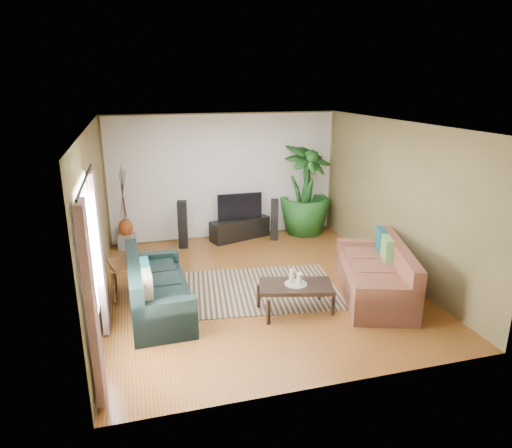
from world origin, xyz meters
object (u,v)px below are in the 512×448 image
object	(u,v)px
sofa_right	(374,271)
television	(240,206)
potted_plant	(305,189)
side_table	(129,278)
coffee_table	(295,298)
tv_stand	(240,229)
pedestal	(127,241)
speaker_left	(183,225)
speaker_right	(274,220)
vase	(126,228)
sofa_left	(158,285)

from	to	relation	value
sofa_right	television	distance (m)	3.61
potted_plant	side_table	size ratio (longest dim) A/B	3.56
coffee_table	side_table	distance (m)	2.72
tv_stand	pedestal	distance (m)	2.41
speaker_left	speaker_right	world-z (taller)	speaker_left
tv_stand	coffee_table	bearing A→B (deg)	-108.04
coffee_table	vase	size ratio (longest dim) A/B	2.75
side_table	sofa_right	bearing A→B (deg)	-15.98
television	pedestal	world-z (taller)	television
sofa_left	coffee_table	distance (m)	2.06
speaker_right	vase	bearing A→B (deg)	-165.71
sofa_right	potted_plant	bearing A→B (deg)	-163.28
speaker_left	sofa_left	bearing A→B (deg)	-91.46
coffee_table	speaker_right	world-z (taller)	speaker_right
potted_plant	tv_stand	bearing A→B (deg)	180.00
television	tv_stand	bearing A→B (deg)	0.00
television	vase	bearing A→B (deg)	180.00
speaker_left	vase	world-z (taller)	speaker_left
pedestal	speaker_left	bearing A→B (deg)	-11.59
sofa_right	television	world-z (taller)	television
speaker_left	vase	distance (m)	1.16
speaker_right	side_table	xyz separation A→B (m)	(-3.09, -1.94, -0.16)
side_table	pedestal	bearing A→B (deg)	90.74
speaker_left	vase	size ratio (longest dim) A/B	2.52
speaker_right	vase	size ratio (longest dim) A/B	2.29
sofa_left	television	distance (m)	3.52
tv_stand	pedestal	world-z (taller)	tv_stand
potted_plant	side_table	bearing A→B (deg)	-150.40
speaker_left	side_table	xyz separation A→B (m)	(-1.11, -1.97, -0.21)
coffee_table	speaker_left	bearing A→B (deg)	125.86
sofa_left	speaker_left	distance (m)	2.77
sofa_left	side_table	distance (m)	0.84
sofa_left	potted_plant	size ratio (longest dim) A/B	0.97
speaker_left	sofa_right	bearing A→B (deg)	-35.91
television	speaker_left	distance (m)	1.31
speaker_right	coffee_table	bearing A→B (deg)	-83.00
speaker_right	potted_plant	size ratio (longest dim) A/B	0.44
coffee_table	tv_stand	xyz separation A→B (m)	(-0.02, 3.49, -0.00)
sofa_right	side_table	world-z (taller)	sofa_right
television	sofa_left	bearing A→B (deg)	-123.76
sofa_left	side_table	world-z (taller)	sofa_left
sofa_right	vase	world-z (taller)	sofa_right
sofa_left	tv_stand	world-z (taller)	sofa_left
sofa_left	coffee_table	xyz separation A→B (m)	(1.97, -0.57, -0.20)
tv_stand	potted_plant	size ratio (longest dim) A/B	0.65
sofa_left	vase	size ratio (longest dim) A/B	5.01
sofa_left	speaker_left	xyz separation A→B (m)	(0.68, 2.68, 0.07)
speaker_right	pedestal	size ratio (longest dim) A/B	2.93
sofa_right	pedestal	size ratio (longest dim) A/B	6.83
sofa_left	speaker_right	world-z (taller)	speaker_right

